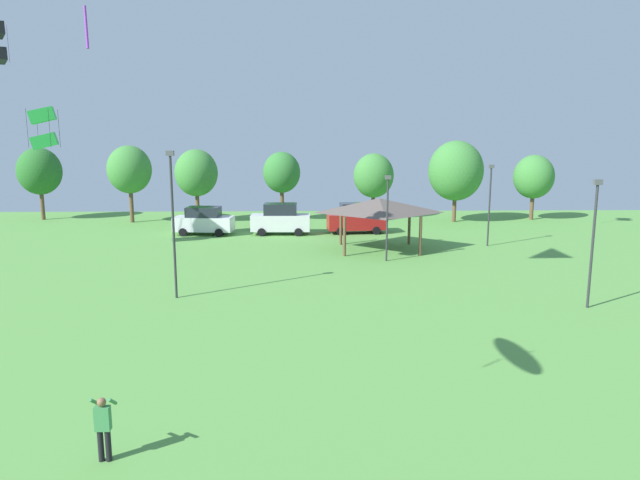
# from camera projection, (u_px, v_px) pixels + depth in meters

# --- Properties ---
(person_standing_near_foreground) EXTENTS (0.52, 0.48, 1.67)m
(person_standing_near_foreground) POSITION_uv_depth(u_px,v_px,m) (103.00, 425.00, 13.59)
(person_standing_near_foreground) COLOR black
(person_standing_near_foreground) RESTS_ON ground
(kite_flying_1) EXTENTS (2.04, 1.94, 2.79)m
(kite_flying_1) POSITION_uv_depth(u_px,v_px,m) (43.00, 128.00, 37.02)
(kite_flying_1) COLOR green
(parked_car_leftmost) EXTENTS (4.83, 2.46, 2.23)m
(parked_car_leftmost) POSITION_uv_depth(u_px,v_px,m) (204.00, 221.00, 45.62)
(parked_car_leftmost) COLOR silver
(parked_car_leftmost) RESTS_ON ground
(parked_car_second_from_left) EXTENTS (4.73, 2.02, 2.51)m
(parked_car_second_from_left) POSITION_uv_depth(u_px,v_px,m) (281.00, 219.00, 45.66)
(parked_car_second_from_left) COLOR silver
(parked_car_second_from_left) RESTS_ON ground
(parked_car_third_from_left) EXTENTS (4.85, 2.29, 2.46)m
(parked_car_third_from_left) POSITION_uv_depth(u_px,v_px,m) (357.00, 218.00, 46.25)
(parked_car_third_from_left) COLOR maroon
(parked_car_third_from_left) RESTS_ON ground
(park_pavilion) EXTENTS (6.45, 5.30, 3.60)m
(park_pavilion) POSITION_uv_depth(u_px,v_px,m) (379.00, 206.00, 39.02)
(park_pavilion) COLOR brown
(park_pavilion) RESTS_ON ground
(light_post_0) EXTENTS (0.36, 0.20, 7.08)m
(light_post_0) POSITION_uv_depth(u_px,v_px,m) (173.00, 217.00, 27.04)
(light_post_0) COLOR #2D2D33
(light_post_0) RESTS_ON ground
(light_post_1) EXTENTS (0.36, 0.20, 5.87)m
(light_post_1) POSITION_uv_depth(u_px,v_px,m) (593.00, 236.00, 25.54)
(light_post_1) COLOR #2D2D33
(light_post_1) RESTS_ON ground
(light_post_2) EXTENTS (0.36, 0.20, 5.38)m
(light_post_2) POSITION_uv_depth(u_px,v_px,m) (387.00, 213.00, 35.45)
(light_post_2) COLOR #2D2D33
(light_post_2) RESTS_ON ground
(light_post_3) EXTENTS (0.36, 0.20, 5.81)m
(light_post_3) POSITION_uv_depth(u_px,v_px,m) (490.00, 200.00, 40.41)
(light_post_3) COLOR #2D2D33
(light_post_3) RESTS_ON ground
(treeline_tree_0) EXTENTS (3.99, 3.99, 6.77)m
(treeline_tree_0) POSITION_uv_depth(u_px,v_px,m) (40.00, 171.00, 53.34)
(treeline_tree_0) COLOR brown
(treeline_tree_0) RESTS_ON ground
(treeline_tree_1) EXTENTS (3.94, 3.94, 7.00)m
(treeline_tree_1) POSITION_uv_depth(u_px,v_px,m) (129.00, 170.00, 51.57)
(treeline_tree_1) COLOR brown
(treeline_tree_1) RESTS_ON ground
(treeline_tree_2) EXTENTS (3.86, 3.86, 6.66)m
(treeline_tree_2) POSITION_uv_depth(u_px,v_px,m) (196.00, 173.00, 51.64)
(treeline_tree_2) COLOR brown
(treeline_tree_2) RESTS_ON ground
(treeline_tree_3) EXTENTS (3.44, 3.44, 6.41)m
(treeline_tree_3) POSITION_uv_depth(u_px,v_px,m) (282.00, 173.00, 52.67)
(treeline_tree_3) COLOR brown
(treeline_tree_3) RESTS_ON ground
(treeline_tree_4) EXTENTS (3.83, 3.83, 6.22)m
(treeline_tree_4) POSITION_uv_depth(u_px,v_px,m) (374.00, 176.00, 54.35)
(treeline_tree_4) COLOR brown
(treeline_tree_4) RESTS_ON ground
(treeline_tree_5) EXTENTS (4.96, 4.96, 7.43)m
(treeline_tree_5) POSITION_uv_depth(u_px,v_px,m) (456.00, 171.00, 51.97)
(treeline_tree_5) COLOR brown
(treeline_tree_5) RESTS_ON ground
(treeline_tree_6) EXTENTS (3.72, 3.72, 6.10)m
(treeline_tree_6) POSITION_uv_depth(u_px,v_px,m) (534.00, 177.00, 53.48)
(treeline_tree_6) COLOR brown
(treeline_tree_6) RESTS_ON ground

